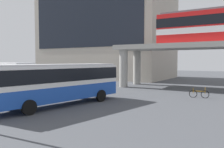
{
  "coord_description": "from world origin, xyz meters",
  "views": [
    {
      "loc": [
        14.01,
        -13.05,
        3.49
      ],
      "look_at": [
        2.66,
        6.08,
        2.2
      ],
      "focal_mm": 37.14,
      "sensor_mm": 36.0,
      "label": 1
    }
  ],
  "objects_px": {
    "station_building": "(106,25)",
    "bus_main": "(57,80)",
    "bicycle_orange": "(199,94)",
    "bus_secondary": "(9,72)"
  },
  "relations": [
    {
      "from": "bicycle_orange",
      "to": "bus_main",
      "type": "bearing_deg",
      "value": -132.15
    },
    {
      "from": "station_building",
      "to": "bus_main",
      "type": "xyz_separation_m",
      "value": [
        13.46,
        -28.5,
        -8.99
      ]
    },
    {
      "from": "bus_secondary",
      "to": "bicycle_orange",
      "type": "relative_size",
      "value": 6.4
    },
    {
      "from": "station_building",
      "to": "bus_main",
      "type": "relative_size",
      "value": 2.31
    },
    {
      "from": "station_building",
      "to": "bicycle_orange",
      "type": "distance_m",
      "value": 31.0
    },
    {
      "from": "station_building",
      "to": "bus_secondary",
      "type": "bearing_deg",
      "value": -93.04
    },
    {
      "from": "station_building",
      "to": "bus_main",
      "type": "distance_m",
      "value": 32.78
    },
    {
      "from": "bus_main",
      "to": "station_building",
      "type": "bearing_deg",
      "value": 115.27
    },
    {
      "from": "bus_main",
      "to": "bus_secondary",
      "type": "distance_m",
      "value": 15.88
    },
    {
      "from": "station_building",
      "to": "bicycle_orange",
      "type": "height_order",
      "value": "station_building"
    }
  ]
}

